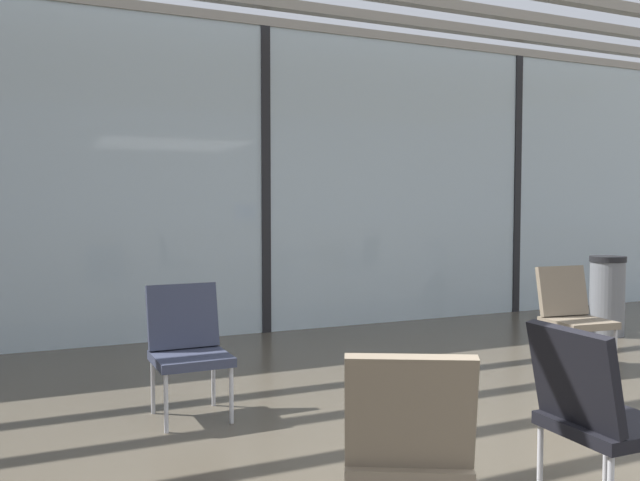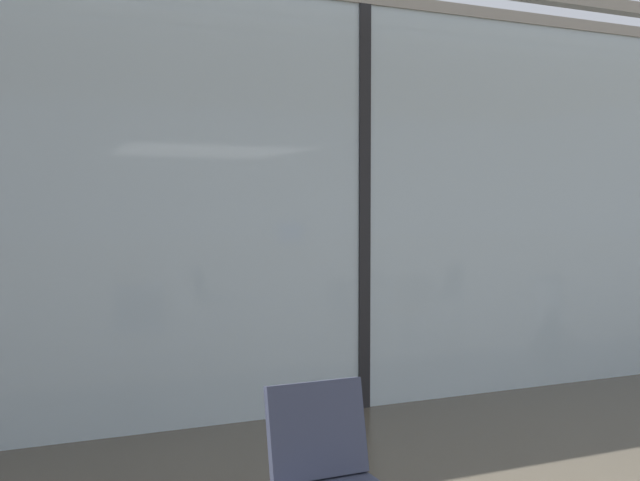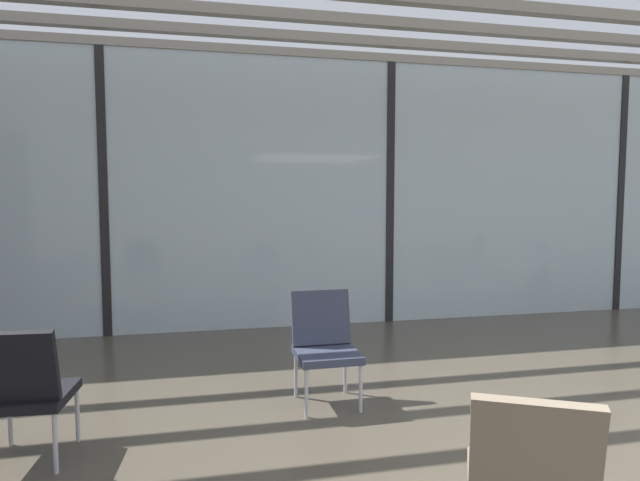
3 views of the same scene
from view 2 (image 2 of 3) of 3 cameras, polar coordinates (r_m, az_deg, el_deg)
name	(u,v)px [view 2 (image 2 of 3)]	position (r m, az deg, el deg)	size (l,w,h in m)	color
glass_curtain_wall	(362,208)	(6.23, 3.25, 2.50)	(14.00, 0.08, 3.36)	silver
window_mullion_1	(362,208)	(6.23, 3.25, 2.50)	(0.10, 0.12, 3.36)	black
parked_airplane	(232,183)	(10.25, -6.80, 4.41)	(12.08, 4.04, 4.04)	silver
lounge_chair_0	(328,471)	(3.51, 0.65, -17.29)	(0.49, 0.53, 0.87)	#33384C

